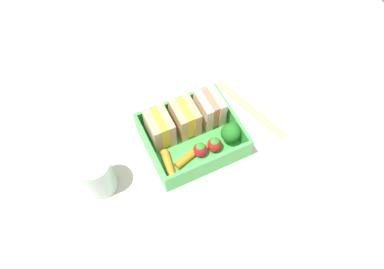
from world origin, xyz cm
name	(u,v)px	position (x,y,z in cm)	size (l,w,h in cm)	color
ground_plane	(192,144)	(0.00, 0.00, -1.00)	(120.00, 120.00, 2.00)	beige
bento_tray	(192,140)	(0.00, 0.00, 0.60)	(17.18, 14.91, 1.20)	#4ABA55
bento_rim	(192,133)	(0.00, 0.00, 3.12)	(17.18, 14.91, 3.83)	#4ABA55
sandwich_left	(160,128)	(-5.13, 2.95, 4.30)	(4.11, 5.90, 6.20)	tan
sandwich_center_left	(185,118)	(0.00, 2.95, 4.30)	(4.11, 5.90, 6.20)	tan
sandwich_center	(210,108)	(5.13, 2.95, 4.30)	(4.11, 5.90, 6.20)	beige
carrot_stick_left	(168,164)	(-6.34, -3.25, 1.92)	(1.45, 1.45, 5.42)	orange
carrot_stick_far_left	(186,158)	(-2.90, -3.64, 1.91)	(1.43, 1.43, 4.84)	orange
strawberry_far_left	(199,150)	(-0.20, -3.45, 2.63)	(2.62, 2.62, 3.22)	red
strawberry_left	(214,144)	(2.81, -3.65, 2.67)	(2.70, 2.70, 3.30)	red
broccoli_floret	(231,133)	(6.25, -3.35, 3.66)	(3.66, 3.66, 4.38)	#89CA5B
chopstick_pair	(251,108)	(13.98, 1.73, 0.35)	(6.89, 18.18, 0.70)	tan
drinking_glass	(97,175)	(-18.40, -1.08, 4.17)	(5.65, 5.65, 8.34)	silver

